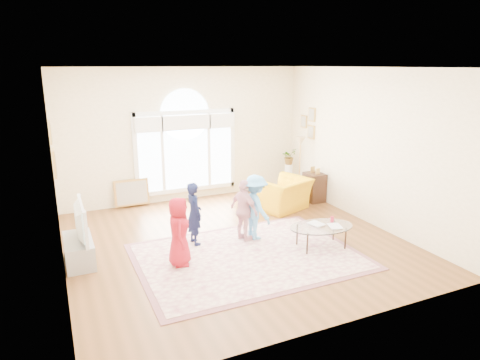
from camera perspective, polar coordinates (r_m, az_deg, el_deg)
name	(u,v)px	position (r m, az deg, el deg)	size (l,w,h in m)	color
ground	(235,242)	(8.18, -0.66, -8.24)	(6.00, 6.00, 0.00)	brown
room_shell	(188,137)	(10.31, -7.00, 5.66)	(6.00, 6.00, 6.00)	#FEEDC6
area_rug	(248,256)	(7.58, 1.06, -10.13)	(3.60, 2.60, 0.02)	beige
rug_border	(248,256)	(7.59, 1.06, -10.16)	(3.80, 2.80, 0.01)	#875157
tv_console	(79,251)	(7.80, -20.68, -8.81)	(0.45, 1.00, 0.42)	#999CA1
television	(76,221)	(7.61, -20.99, -5.18)	(0.17, 1.10, 0.63)	black
coffee_table	(321,227)	(7.93, 10.81, -6.18)	(1.27, 0.90, 0.54)	silver
armchair	(283,194)	(9.89, 5.75, -1.88)	(1.12, 0.98, 0.73)	gold
side_cabinet	(314,187)	(10.60, 9.86, -0.94)	(0.40, 0.50, 0.70)	black
floor_lamp	(300,146)	(10.80, 8.05, 4.52)	(0.32, 0.32, 1.51)	black
plant_pedestal	(288,177)	(11.45, 6.47, 0.40)	(0.20, 0.20, 0.70)	white
potted_plant	(289,156)	(11.32, 6.56, 3.14)	(0.38, 0.33, 0.42)	#33722D
leaning_picture	(133,207)	(10.43, -14.13, -3.46)	(0.80, 0.05, 0.62)	tan
child_red	(179,231)	(7.13, -8.15, -6.81)	(0.57, 0.37, 1.16)	#A61422
child_navy	(194,213)	(7.90, -6.13, -4.46)	(0.43, 0.28, 1.18)	#111738
child_pink	(244,210)	(8.02, 0.56, -4.07)	(0.69, 0.29, 1.17)	#F0ADB8
child_blue	(255,207)	(8.10, 2.06, -3.63)	(0.81, 0.46, 1.25)	#5BA7E4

